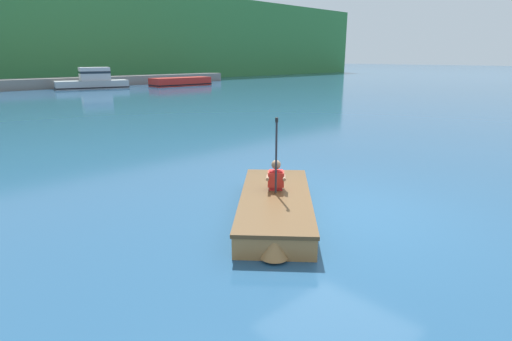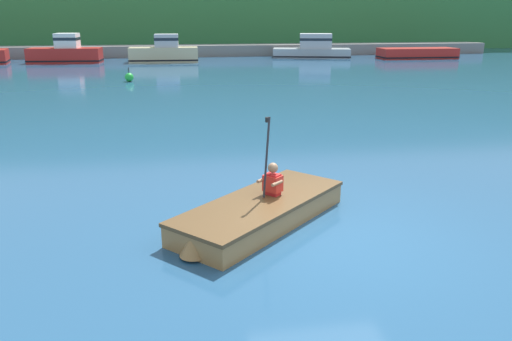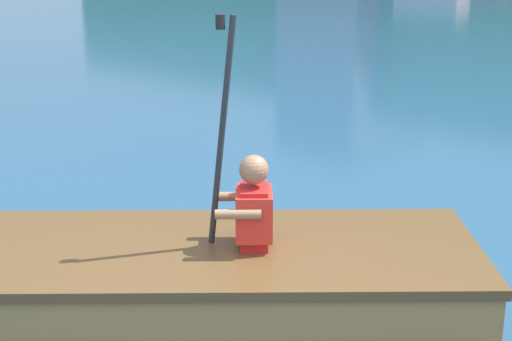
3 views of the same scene
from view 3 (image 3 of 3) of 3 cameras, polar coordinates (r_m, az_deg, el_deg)
The scene contains 2 objects.
rowboat_foreground at distance 4.70m, azimuth -4.78°, elevation -7.39°, with size 3.24×3.16×0.39m.
person_paddler at distance 4.53m, azimuth -0.31°, elevation -2.50°, with size 0.46×0.46×1.34m.
Camera 3 is at (2.06, -2.14, 2.20)m, focal length 55.00 mm.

